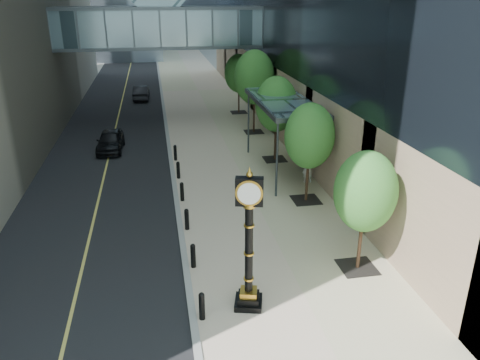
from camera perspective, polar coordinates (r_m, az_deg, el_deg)
name	(u,v)px	position (r m, az deg, el deg)	size (l,w,h in m)	color
ground	(290,330)	(15.79, 6.08, -17.75)	(320.00, 320.00, 0.00)	gray
road	(124,93)	(52.67, -13.98, 10.23)	(8.00, 180.00, 0.02)	black
sidewalk	(198,90)	(52.78, -5.15, 10.82)	(8.00, 180.00, 0.06)	#C5B098
curb	(161,92)	(52.57, -9.57, 10.57)	(0.25, 180.00, 0.07)	gray
skywalk	(159,24)	(39.68, -9.80, 18.19)	(17.00, 4.20, 5.80)	slate
entrance_canopy	(283,103)	(27.24, 5.30, 9.36)	(3.00, 8.00, 4.38)	#383F44
bollard_row	(184,205)	(22.72, -6.81, -3.10)	(0.20, 16.20, 0.90)	black
street_trees	(271,99)	(30.51, 3.82, 9.86)	(3.01, 28.41, 6.19)	black
street_clock	(249,251)	(15.46, 1.09, -8.64)	(1.13, 1.13, 4.92)	black
pedestrian	(308,167)	(26.47, 8.27, 1.57)	(0.66, 0.43, 1.81)	#B6B3A7
car_near	(110,141)	(33.04, -15.54, 4.65)	(1.64, 4.08, 1.39)	black
car_far	(141,93)	(48.93, -11.95, 10.39)	(1.46, 4.20, 1.38)	black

